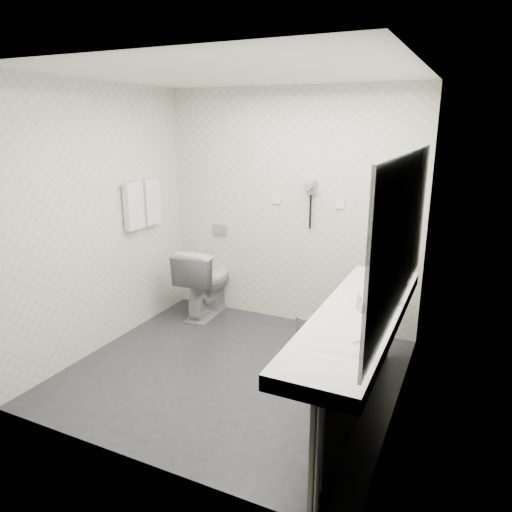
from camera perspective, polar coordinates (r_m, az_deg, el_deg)
The scene contains 32 objects.
floor at distance 4.36m, azimuth -2.70°, elevation -13.66°, with size 2.80×2.80×0.00m, color #25262A.
ceiling at distance 3.81m, azimuth -3.22°, elevation 21.17°, with size 2.80×2.80×0.00m, color silver.
wall_back at distance 5.05m, azimuth 4.05°, elevation 5.62°, with size 2.80×2.80×0.00m, color beige.
wall_front at distance 2.86m, azimuth -15.30°, elevation -3.01°, with size 2.80×2.80×0.00m, color beige.
wall_left at distance 4.71m, azimuth -18.19°, elevation 4.10°, with size 2.60×2.60×0.00m, color beige.
wall_right at distance 3.48m, azimuth 17.85°, elevation 0.14°, with size 2.60×2.60×0.00m, color beige.
vanity_counter at distance 3.48m, azimuth 12.25°, elevation -7.28°, with size 0.55×2.20×0.10m, color silver.
vanity_panel at distance 3.66m, azimuth 12.24°, elevation -13.47°, with size 0.03×2.15×0.75m, color gray.
vanity_post_near at distance 2.82m, azimuth 7.52°, elevation -23.31°, with size 0.06×0.06×0.75m, color silver.
vanity_post_far at distance 4.58m, azimuth 15.66°, elevation -7.50°, with size 0.06×0.06×0.75m, color silver.
mirror at distance 3.24m, azimuth 17.39°, elevation 2.71°, with size 0.02×2.20×1.05m, color #B2BCC6.
basin_near at distance 2.89m, azimuth 9.23°, elevation -11.34°, with size 0.40×0.31×0.05m, color white.
basin_far at distance 4.07m, azimuth 14.41°, elevation -3.47°, with size 0.40×0.31×0.05m, color white.
faucet_near at distance 2.81m, azimuth 13.19°, elevation -10.35°, with size 0.04×0.04×0.15m, color silver.
faucet_far at distance 4.01m, azimuth 17.22°, elevation -2.61°, with size 0.04×0.04×0.15m, color silver.
soap_bottle_a at distance 3.43m, azimuth 12.75°, elevation -5.94°, with size 0.04×0.04×0.09m, color silver.
soap_bottle_b at distance 3.64m, azimuth 14.45°, elevation -4.74°, with size 0.07×0.07×0.10m, color silver.
soap_bottle_c at distance 3.49m, azimuth 12.31°, elevation -5.25°, with size 0.05×0.05×0.13m, color silver.
glass_left at distance 3.65m, azimuth 16.69°, elevation -4.63°, with size 0.07×0.07×0.12m, color silver.
glass_right at distance 3.77m, azimuth 16.15°, elevation -3.91°, with size 0.07×0.07×0.12m, color silver.
toilet at distance 5.42m, azimuth -6.11°, elevation -3.00°, with size 0.45×0.79×0.80m, color white.
flush_plate at distance 5.46m, azimuth -4.42°, elevation 3.18°, with size 0.18×0.02×0.12m, color #B2B5BA.
pedal_bin at distance 4.77m, azimuth 6.08°, elevation -8.99°, with size 0.21×0.21×0.30m, color #B2B5BA.
bin_lid at distance 4.71m, azimuth 6.13°, elevation -7.26°, with size 0.21×0.21×0.01m, color #B2B5BA.
towel_rail at distance 5.04m, azimuth -13.78°, elevation 8.63°, with size 0.02×0.02×0.62m, color silver.
towel_near at distance 4.96m, azimuth -14.53°, elevation 5.89°, with size 0.07×0.24×0.48m, color silver.
towel_far at distance 5.17m, azimuth -12.56°, elevation 6.42°, with size 0.07×0.24×0.48m, color silver.
dryer_cradle at distance 4.90m, azimuth 6.72°, elevation 8.20°, with size 0.10×0.04×0.14m, color gray.
dryer_barrel at distance 4.83m, azimuth 6.46°, elevation 8.45°, with size 0.08×0.08×0.14m, color gray.
dryer_cord at distance 4.93m, azimuth 6.57°, elevation 5.30°, with size 0.02×0.02×0.35m, color black.
switch_plate_a at distance 5.08m, azimuth 2.43°, elevation 6.85°, with size 0.09×0.02×0.09m, color white.
switch_plate_b at distance 4.86m, azimuth 10.10°, elevation 6.19°, with size 0.09×0.02×0.09m, color white.
Camera 1 is at (1.80, -3.34, 2.15)m, focal length 33.14 mm.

